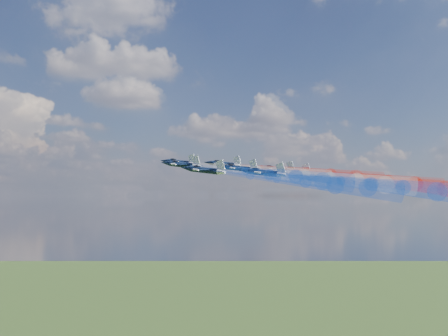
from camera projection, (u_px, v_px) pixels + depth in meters
name	position (u px, v px, depth m)	size (l,w,h in m)	color
jet_lead	(179.00, 162.00, 162.10)	(10.98, 13.72, 3.66)	black
trail_lead	(257.00, 171.00, 147.60)	(4.57, 41.80, 4.57)	white
jet_inner_left	(182.00, 165.00, 146.53)	(10.98, 13.72, 3.66)	black
trail_inner_left	(270.00, 174.00, 132.03)	(4.57, 41.80, 4.57)	blue
jet_inner_right	(224.00, 164.00, 161.87)	(10.98, 13.72, 3.66)	black
trail_inner_right	(306.00, 173.00, 147.37)	(4.57, 41.80, 4.57)	red
jet_outer_left	(204.00, 170.00, 132.75)	(10.98, 13.72, 3.66)	black
trail_outer_left	(305.00, 181.00, 118.25)	(4.57, 41.80, 4.57)	blue
jet_center_third	(239.00, 168.00, 149.95)	(10.98, 13.72, 3.66)	black
trail_center_third	(330.00, 178.00, 135.45)	(4.57, 41.80, 4.57)	white
jet_outer_right	(276.00, 169.00, 163.48)	(10.98, 13.72, 3.66)	black
trail_outer_right	(363.00, 178.00, 148.98)	(4.57, 41.80, 4.57)	red
jet_rear_left	(264.00, 173.00, 133.35)	(10.98, 13.72, 3.66)	black
trail_rear_left	(371.00, 184.00, 118.85)	(4.57, 41.80, 4.57)	blue
jet_rear_right	(291.00, 172.00, 150.75)	(10.98, 13.72, 3.66)	black
trail_rear_right	(387.00, 182.00, 136.25)	(4.57, 41.80, 4.57)	red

